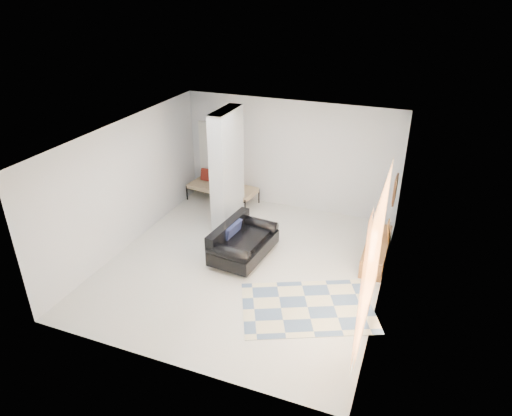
% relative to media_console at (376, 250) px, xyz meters
% --- Properties ---
extents(floor, '(6.00, 6.00, 0.00)m').
position_rel_media_console_xyz_m(floor, '(-2.52, -1.22, -0.20)').
color(floor, silver).
rests_on(floor, ground).
extents(ceiling, '(6.00, 6.00, 0.00)m').
position_rel_media_console_xyz_m(ceiling, '(-2.52, -1.22, 2.60)').
color(ceiling, white).
rests_on(ceiling, wall_back).
extents(wall_back, '(6.00, 0.00, 6.00)m').
position_rel_media_console_xyz_m(wall_back, '(-2.52, 1.78, 1.20)').
color(wall_back, silver).
rests_on(wall_back, ground).
extents(wall_front, '(6.00, 0.00, 6.00)m').
position_rel_media_console_xyz_m(wall_front, '(-2.52, -4.22, 1.20)').
color(wall_front, silver).
rests_on(wall_front, ground).
extents(wall_left, '(0.00, 6.00, 6.00)m').
position_rel_media_console_xyz_m(wall_left, '(-5.27, -1.22, 1.20)').
color(wall_left, silver).
rests_on(wall_left, ground).
extents(wall_right, '(0.00, 6.00, 6.00)m').
position_rel_media_console_xyz_m(wall_right, '(0.23, -1.22, 1.20)').
color(wall_right, silver).
rests_on(wall_right, ground).
extents(partition_column, '(0.35, 1.20, 2.80)m').
position_rel_media_console_xyz_m(partition_column, '(-3.62, 0.38, 1.20)').
color(partition_column, silver).
rests_on(partition_column, floor).
extents(hallway_door, '(0.85, 0.06, 2.04)m').
position_rel_media_console_xyz_m(hallway_door, '(-4.62, 1.74, 0.82)').
color(hallway_door, silver).
rests_on(hallway_door, floor).
extents(curtain, '(0.00, 2.55, 2.55)m').
position_rel_media_console_xyz_m(curtain, '(0.15, -2.37, 1.25)').
color(curtain, orange).
rests_on(curtain, wall_right).
extents(wall_art, '(0.04, 0.45, 0.55)m').
position_rel_media_console_xyz_m(wall_art, '(0.20, -0.00, 1.45)').
color(wall_art, '#3C2110').
rests_on(wall_art, wall_right).
extents(media_console, '(0.45, 1.73, 0.80)m').
position_rel_media_console_xyz_m(media_console, '(0.00, 0.00, 0.00)').
color(media_console, brown).
rests_on(media_console, floor).
extents(loveseat, '(1.09, 1.69, 0.76)m').
position_rel_media_console_xyz_m(loveseat, '(-2.71, -0.97, 0.15)').
color(loveseat, silver).
rests_on(loveseat, floor).
extents(daybed, '(1.92, 1.01, 0.77)m').
position_rel_media_console_xyz_m(daybed, '(-4.26, 1.41, 0.21)').
color(daybed, black).
rests_on(daybed, floor).
extents(area_rug, '(2.80, 2.41, 0.01)m').
position_rel_media_console_xyz_m(area_rug, '(-0.92, -2.12, -0.20)').
color(area_rug, beige).
rests_on(area_rug, floor).
extents(cylinder_lamp, '(0.12, 0.12, 0.66)m').
position_rel_media_console_xyz_m(cylinder_lamp, '(-0.02, -0.75, 0.52)').
color(cylinder_lamp, silver).
rests_on(cylinder_lamp, media_console).
extents(bronze_figurine, '(0.14, 0.14, 0.26)m').
position_rel_media_console_xyz_m(bronze_figurine, '(-0.05, 0.72, 0.33)').
color(bronze_figurine, black).
rests_on(bronze_figurine, media_console).
extents(vase, '(0.21, 0.21, 0.19)m').
position_rel_media_console_xyz_m(vase, '(-0.05, 0.02, 0.29)').
color(vase, white).
rests_on(vase, media_console).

